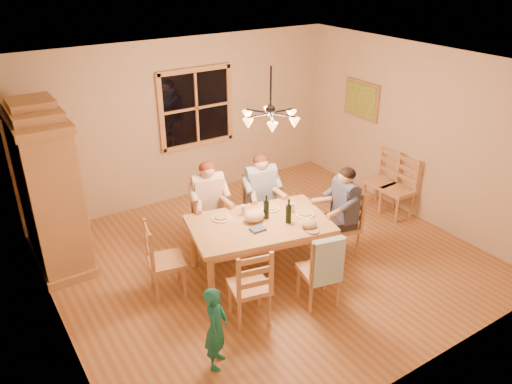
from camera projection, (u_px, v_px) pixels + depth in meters
floor at (269, 260)px, 6.99m from camera, size 5.50×5.50×0.00m
ceiling at (271, 66)px, 5.80m from camera, size 5.50×5.00×0.02m
wall_back at (185, 121)px, 8.28m from camera, size 5.50×0.02×2.70m
wall_left at (46, 231)px, 5.06m from camera, size 0.02×5.00×2.70m
wall_right at (416, 133)px, 7.74m from camera, size 0.02×5.00×2.70m
window at (196, 108)px, 8.27m from camera, size 1.30×0.06×1.30m
painting at (361, 100)px, 8.51m from camera, size 0.06×0.78×0.64m
chandelier at (270, 117)px, 6.08m from camera, size 0.77×0.68×0.71m
armoire at (49, 192)px, 6.54m from camera, size 0.66×1.40×2.30m
dining_table at (259, 229)px, 6.45m from camera, size 1.96×1.43×0.76m
chair_far_left at (210, 229)px, 7.17m from camera, size 0.52×0.50×0.99m
chair_far_right at (261, 219)px, 7.42m from camera, size 0.52×0.50×0.99m
chair_near_left at (249, 297)px, 5.77m from camera, size 0.52×0.50×0.99m
chair_near_right at (318, 281)px, 6.05m from camera, size 0.52×0.50×0.99m
chair_end_left at (167, 271)px, 6.22m from camera, size 0.50×0.52×0.99m
chair_end_right at (341, 236)px, 7.00m from camera, size 0.50×0.52×0.99m
adult_woman at (208, 195)px, 6.94m from camera, size 0.46×0.49×0.87m
adult_plaid_man at (261, 187)px, 7.19m from camera, size 0.46×0.49×0.87m
adult_slate_man at (344, 201)px, 6.76m from camera, size 0.49×0.46×0.87m
towel at (328, 262)px, 5.71m from camera, size 0.39×0.18×0.58m
wine_bottle_a at (266, 207)px, 6.45m from camera, size 0.08×0.08×0.33m
wine_bottle_b at (289, 211)px, 6.34m from camera, size 0.08×0.08×0.33m
plate_woman at (221, 218)px, 6.49m from camera, size 0.26×0.26×0.02m
plate_plaid at (270, 208)px, 6.74m from camera, size 0.26×0.26×0.02m
plate_slate at (305, 214)px, 6.59m from camera, size 0.26×0.26×0.02m
wine_glass_a at (243, 210)px, 6.56m from camera, size 0.06×0.06×0.14m
wine_glass_b at (292, 208)px, 6.62m from camera, size 0.06×0.06×0.14m
cap at (309, 224)px, 6.27m from camera, size 0.20×0.20×0.11m
napkin at (258, 229)px, 6.23m from camera, size 0.21×0.18×0.03m
cloth_bundle at (254, 216)px, 6.41m from camera, size 0.28×0.22×0.15m
child at (216, 328)px, 5.04m from camera, size 0.40×0.41×0.96m
chair_spare_front at (396, 199)px, 8.02m from camera, size 0.43×0.45×0.99m
chair_spare_back at (380, 191)px, 8.29m from camera, size 0.46×0.48×0.99m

